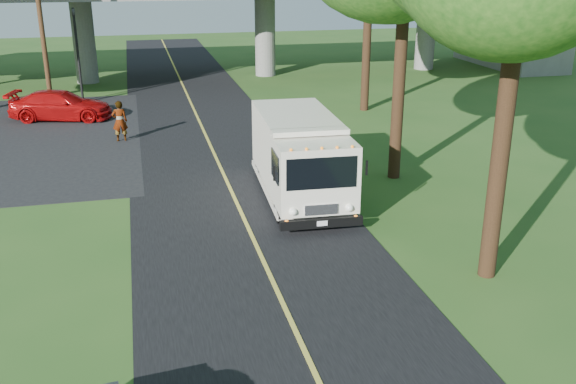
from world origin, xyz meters
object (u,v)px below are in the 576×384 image
object	(u,v)px
traffic_signal	(77,45)
step_van	(300,155)
utility_pole	(41,23)
red_sedan	(61,105)
pedestrian	(120,121)

from	to	relation	value
traffic_signal	step_van	xyz separation A→B (m)	(8.20, -18.27, -1.68)
utility_pole	step_van	size ratio (longest dim) A/B	1.32
traffic_signal	red_sedan	distance (m)	5.17
step_van	pedestrian	xyz separation A→B (m)	(-6.00, 8.85, -0.60)
traffic_signal	pedestrian	world-z (taller)	traffic_signal
utility_pole	red_sedan	world-z (taller)	utility_pole
traffic_signal	utility_pole	size ratio (longest dim) A/B	0.58
traffic_signal	utility_pole	xyz separation A→B (m)	(-1.50, -2.00, 1.40)
traffic_signal	red_sedan	size ratio (longest dim) A/B	1.03
pedestrian	traffic_signal	bearing A→B (deg)	-81.14
step_van	red_sedan	distance (m)	16.47
step_van	red_sedan	xyz separation A→B (m)	(-8.96, 13.80, -0.79)
utility_pole	red_sedan	xyz separation A→B (m)	(0.75, -2.47, -3.86)
traffic_signal	step_van	size ratio (longest dim) A/B	0.77
utility_pole	pedestrian	bearing A→B (deg)	-63.50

